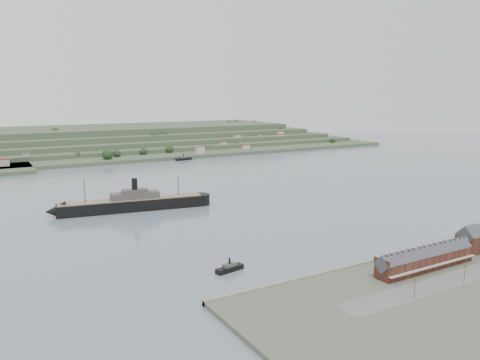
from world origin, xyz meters
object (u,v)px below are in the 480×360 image
gabled_building (470,240)px  tugboat (230,268)px  steamship (128,204)px  terrace_row (426,258)px

gabled_building → tugboat: gabled_building is taller
steamship → tugboat: (6.16, -132.75, -3.40)m
gabled_building → steamship: steamship is taller
terrace_row → tugboat: size_ratio=3.89×
terrace_row → steamship: (-80.35, 178.32, -1.92)m
steamship → tugboat: size_ratio=7.75×
gabled_building → tugboat: size_ratio=0.99×
terrace_row → gabled_building: bearing=6.1°
tugboat → terrace_row: bearing=-31.6°
steamship → tugboat: steamship is taller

